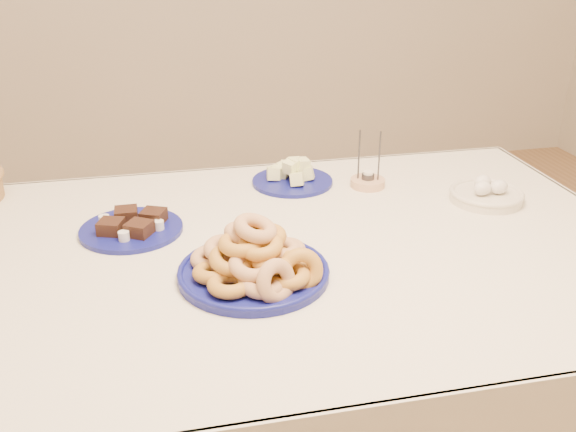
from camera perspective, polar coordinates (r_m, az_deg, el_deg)
The scene contains 6 objects.
dining_table at distance 1.53m, azimuth -0.41°, elevation -6.27°, with size 1.71×1.11×0.75m.
donut_platter at distance 1.33m, azimuth -2.94°, elevation -4.03°, with size 0.42×0.42×0.15m.
melon_plate at distance 1.83m, azimuth 0.33°, elevation 3.62°, with size 0.26×0.26×0.08m.
brownie_plate at distance 1.59m, azimuth -13.72°, elevation -0.93°, with size 0.29×0.29×0.04m.
candle_holder at distance 1.82m, azimuth 7.10°, elevation 3.08°, with size 0.13×0.13×0.16m.
egg_bowl at distance 1.79m, azimuth 17.23°, elevation 1.89°, with size 0.23×0.23×0.06m.
Camera 1 is at (-0.27, -1.28, 1.43)m, focal length 40.00 mm.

